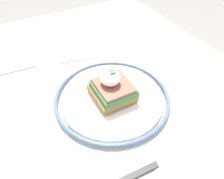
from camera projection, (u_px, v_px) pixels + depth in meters
name	position (u px, v px, depth m)	size (l,w,h in m)	color
dining_table	(103.00, 120.00, 0.64)	(1.01, 0.80, 0.73)	beige
plate	(112.00, 97.00, 0.54)	(0.28, 0.28, 0.02)	white
sandwich	(112.00, 88.00, 0.51)	(0.10, 0.09, 0.08)	olive
fork	(85.00, 58.00, 0.66)	(0.04, 0.14, 0.00)	silver
knife	(153.00, 166.00, 0.41)	(0.02, 0.19, 0.01)	#2D2D2D
napkin	(12.00, 62.00, 0.65)	(0.10, 0.12, 0.01)	silver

